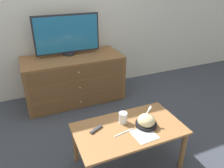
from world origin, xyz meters
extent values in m
plane|color=#383D47|center=(0.00, 0.00, 0.00)|extent=(12.00, 12.00, 0.00)
cube|color=silver|center=(0.00, 0.03, 1.30)|extent=(12.00, 0.05, 2.60)
cube|color=brown|center=(0.15, -0.31, 0.31)|extent=(1.30, 0.57, 0.62)
cube|color=brown|center=(0.15, -0.60, 0.10)|extent=(1.20, 0.01, 0.17)
sphere|color=tan|center=(0.15, -0.61, 0.10)|extent=(0.02, 0.02, 0.02)
cube|color=brown|center=(0.15, -0.60, 0.31)|extent=(1.20, 0.01, 0.17)
sphere|color=tan|center=(0.15, -0.61, 0.31)|extent=(0.02, 0.02, 0.02)
cube|color=brown|center=(0.15, -0.60, 0.52)|extent=(1.20, 0.01, 0.17)
sphere|color=tan|center=(0.15, -0.61, 0.52)|extent=(0.02, 0.02, 0.02)
cylinder|color=#232328|center=(0.13, -0.21, 0.64)|extent=(0.15, 0.15, 0.03)
cube|color=#232328|center=(0.13, -0.20, 0.91)|extent=(0.85, 0.04, 0.50)
cube|color=#1E6B9E|center=(0.13, -0.23, 0.91)|extent=(0.81, 0.01, 0.46)
cube|color=#9E6B3D|center=(0.29, -1.68, 0.40)|extent=(0.93, 0.53, 0.02)
cylinder|color=brown|center=(0.72, -1.91, 0.20)|extent=(0.04, 0.04, 0.39)
cylinder|color=brown|center=(-0.14, -1.46, 0.20)|extent=(0.04, 0.04, 0.39)
cylinder|color=brown|center=(0.72, -1.46, 0.20)|extent=(0.04, 0.04, 0.39)
cylinder|color=black|center=(0.44, -1.71, 0.43)|extent=(0.19, 0.19, 0.03)
ellipsoid|color=beige|center=(0.44, -1.71, 0.47)|extent=(0.15, 0.15, 0.11)
cube|color=silver|center=(0.44, -1.69, 0.50)|extent=(0.08, 0.01, 0.13)
cube|color=silver|center=(0.48, -1.69, 0.57)|extent=(0.02, 0.02, 0.03)
cylinder|color=white|center=(0.27, -1.59, 0.44)|extent=(0.07, 0.07, 0.06)
cylinder|color=white|center=(0.27, -1.59, 0.46)|extent=(0.08, 0.08, 0.10)
cube|color=silver|center=(0.36, -1.81, 0.41)|extent=(0.19, 0.19, 0.00)
cube|color=silver|center=(0.22, -1.72, 0.41)|extent=(0.19, 0.04, 0.01)
cube|color=#38383D|center=(0.02, -1.60, 0.42)|extent=(0.13, 0.08, 0.02)
camera|label=1|loc=(-0.43, -3.01, 1.59)|focal=35.00mm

